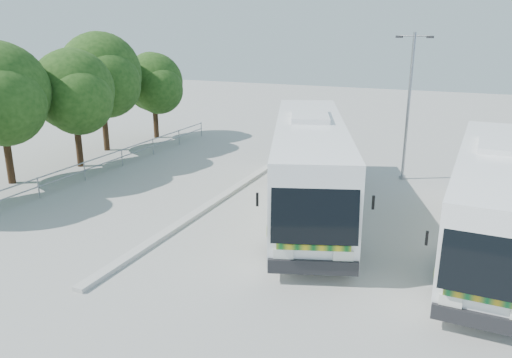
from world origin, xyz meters
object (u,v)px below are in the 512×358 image
at_px(coach_adjacent, 494,197).
at_px(tree_far_c, 74,90).
at_px(coach_main, 309,163).
at_px(tree_far_b, 0,92).
at_px(tree_far_e, 154,82).
at_px(tree_far_d, 102,74).
at_px(lamppost, 409,101).

bearing_deg(coach_adjacent, tree_far_c, 173.90).
xyz_separation_m(coach_main, coach_adjacent, (7.06, -1.22, -0.17)).
height_order(tree_far_b, coach_adjacent, tree_far_b).
relative_size(coach_main, coach_adjacent, 1.10).
bearing_deg(tree_far_e, coach_adjacent, -27.16).
xyz_separation_m(tree_far_d, lamppost, (18.14, 1.02, -0.78)).
relative_size(tree_far_c, lamppost, 0.89).
distance_m(tree_far_c, coach_main, 14.12).
xyz_separation_m(tree_far_b, coach_main, (14.76, 2.33, -2.50)).
height_order(tree_far_b, tree_far_d, tree_far_d).
height_order(tree_far_c, tree_far_d, tree_far_d).
relative_size(tree_far_c, coach_adjacent, 0.52).
relative_size(coach_adjacent, lamppost, 1.71).
relative_size(tree_far_e, coach_adjacent, 0.47).
bearing_deg(tree_far_c, lamppost, 15.55).
bearing_deg(lamppost, tree_far_e, 176.88).
bearing_deg(coach_main, tree_far_e, 126.72).
bearing_deg(tree_far_b, tree_far_e, 88.17).
bearing_deg(coach_main, lamppost, 44.78).
xyz_separation_m(coach_adjacent, lamppost, (-3.97, 7.51, 2.14)).
relative_size(tree_far_d, tree_far_e, 1.24).
xyz_separation_m(tree_far_c, tree_far_e, (-0.51, 8.20, -0.37)).
bearing_deg(lamppost, tree_far_c, -156.29).
relative_size(tree_far_c, tree_far_d, 0.88).
height_order(tree_far_c, lamppost, lamppost).
xyz_separation_m(tree_far_c, lamppost, (16.95, 4.72, -0.22)).
bearing_deg(tree_far_b, coach_adjacent, 2.90).
height_order(coach_adjacent, lamppost, lamppost).
xyz_separation_m(tree_far_c, coach_main, (13.86, -1.57, -2.19)).
height_order(tree_far_e, coach_adjacent, tree_far_e).
distance_m(coach_main, lamppost, 7.28).
height_order(tree_far_e, coach_main, tree_far_e).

